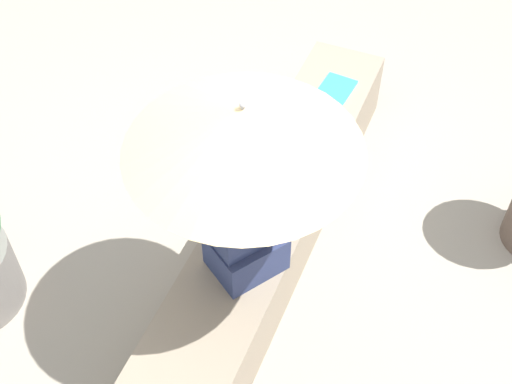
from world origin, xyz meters
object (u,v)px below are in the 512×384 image
(handbag_black, at_px, (291,167))
(magazine, at_px, (335,89))
(parasol, at_px, (243,129))
(person_seated, at_px, (245,215))

(handbag_black, relative_size, magazine, 1.34)
(parasol, distance_m, magazine, 1.82)
(magazine, bearing_deg, parasol, 6.48)
(person_seated, xyz_separation_m, parasol, (0.06, 0.02, 0.61))
(parasol, bearing_deg, magazine, -178.74)
(handbag_black, bearing_deg, magazine, -177.95)
(magazine, bearing_deg, handbag_black, 7.26)
(person_seated, height_order, parasol, parasol)
(person_seated, height_order, magazine, person_seated)
(handbag_black, xyz_separation_m, magazine, (-0.91, -0.03, -0.18))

